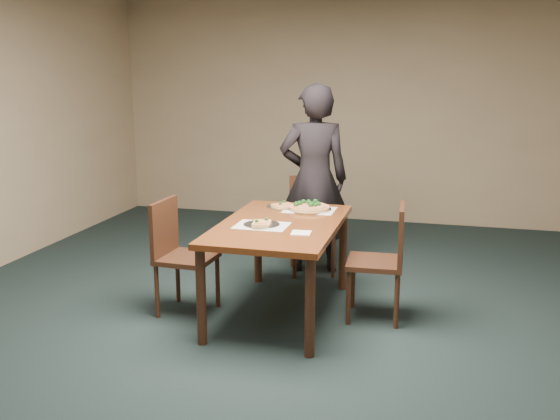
% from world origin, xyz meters
% --- Properties ---
extents(ground, '(8.00, 8.00, 0.00)m').
position_xyz_m(ground, '(0.00, 0.00, 0.00)').
color(ground, black).
rests_on(ground, ground).
extents(room_shell, '(8.00, 8.00, 8.00)m').
position_xyz_m(room_shell, '(0.00, 0.00, 1.74)').
color(room_shell, tan).
rests_on(room_shell, ground).
extents(dining_table, '(0.90, 1.50, 0.75)m').
position_xyz_m(dining_table, '(-0.02, 0.66, 0.66)').
color(dining_table, '#552711').
rests_on(dining_table, ground).
extents(chair_far, '(0.52, 0.52, 0.91)m').
position_xyz_m(chair_far, '(-0.01, 1.82, 0.52)').
color(chair_far, black).
rests_on(chair_far, ground).
extents(chair_left, '(0.44, 0.44, 0.91)m').
position_xyz_m(chair_left, '(-0.82, 0.51, 0.52)').
color(chair_left, black).
rests_on(chair_left, ground).
extents(chair_right, '(0.44, 0.44, 0.91)m').
position_xyz_m(chair_right, '(0.79, 0.77, 0.52)').
color(chair_right, black).
rests_on(chair_right, ground).
extents(diner, '(0.75, 0.60, 1.79)m').
position_xyz_m(diner, '(0.01, 1.83, 0.89)').
color(diner, black).
rests_on(diner, ground).
extents(placemat_main, '(0.42, 0.32, 0.00)m').
position_xyz_m(placemat_main, '(0.11, 1.14, 0.75)').
color(placemat_main, white).
rests_on(placemat_main, dining_table).
extents(placemat_near, '(0.40, 0.30, 0.00)m').
position_xyz_m(placemat_near, '(-0.13, 0.53, 0.75)').
color(placemat_near, white).
rests_on(placemat_near, dining_table).
extents(pizza_pan, '(0.37, 0.37, 0.07)m').
position_xyz_m(pizza_pan, '(0.11, 1.15, 0.78)').
color(pizza_pan, silver).
rests_on(pizza_pan, dining_table).
extents(slice_plate_near, '(0.28, 0.28, 0.06)m').
position_xyz_m(slice_plate_near, '(-0.13, 0.53, 0.76)').
color(slice_plate_near, silver).
rests_on(slice_plate_near, dining_table).
extents(slice_plate_far, '(0.28, 0.28, 0.06)m').
position_xyz_m(slice_plate_far, '(-0.13, 1.19, 0.76)').
color(slice_plate_far, silver).
rests_on(slice_plate_far, dining_table).
extents(napkin, '(0.15, 0.15, 0.01)m').
position_xyz_m(napkin, '(0.21, 0.39, 0.75)').
color(napkin, white).
rests_on(napkin, dining_table).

